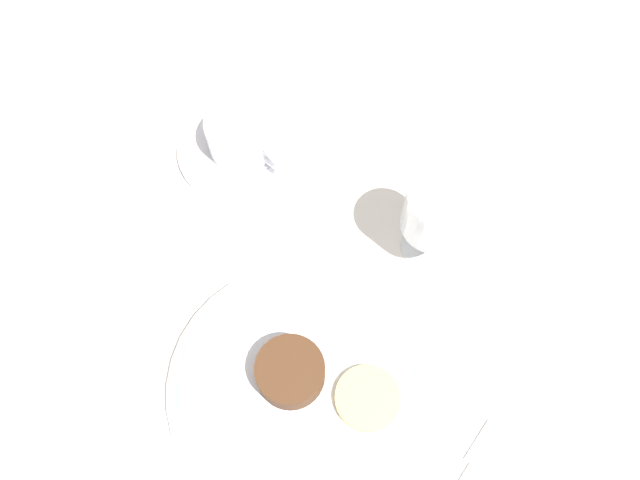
# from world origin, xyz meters

# --- Properties ---
(ground_plane) EXTENTS (3.00, 3.00, 0.00)m
(ground_plane) POSITION_xyz_m (0.00, 0.00, 0.00)
(ground_plane) COLOR white
(dinner_plate) EXTENTS (0.28, 0.28, 0.01)m
(dinner_plate) POSITION_xyz_m (0.01, -0.05, 0.01)
(dinner_plate) COLOR white
(dinner_plate) RESTS_ON ground_plane
(saucer) EXTENTS (0.16, 0.16, 0.01)m
(saucer) POSITION_xyz_m (-0.26, 0.11, 0.01)
(saucer) COLOR white
(saucer) RESTS_ON ground_plane
(coffee_cup) EXTENTS (0.11, 0.09, 0.05)m
(coffee_cup) POSITION_xyz_m (-0.26, 0.12, 0.04)
(coffee_cup) COLOR white
(coffee_cup) RESTS_ON saucer
(spoon) EXTENTS (0.02, 0.11, 0.00)m
(spoon) POSITION_xyz_m (-0.21, 0.11, 0.01)
(spoon) COLOR silver
(spoon) RESTS_ON saucer
(wine_glass) EXTENTS (0.07, 0.07, 0.12)m
(wine_glass) POSITION_xyz_m (-0.00, 0.18, 0.08)
(wine_glass) COLOR silver
(wine_glass) RESTS_ON ground_plane
(dessert_cake) EXTENTS (0.07, 0.07, 0.04)m
(dessert_cake) POSITION_xyz_m (-0.00, -0.05, 0.03)
(dessert_cake) COLOR #4C2D19
(dessert_cake) RESTS_ON dinner_plate
(pineapple_slice) EXTENTS (0.07, 0.07, 0.01)m
(pineapple_slice) POSITION_xyz_m (0.08, -0.01, 0.02)
(pineapple_slice) COLOR #EFE075
(pineapple_slice) RESTS_ON dinner_plate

